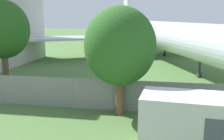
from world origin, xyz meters
TOP-DOWN VIEW (x-y plane):
  - perimeter_fence at (-0.00, 9.90)m, footprint 56.07×0.07m
  - airplane at (4.97, 32.66)m, footprint 37.70×45.06m
  - portable_cabin at (7.04, 5.55)m, footprint 4.92×2.68m
  - tree_near_hangar at (3.15, 9.34)m, footprint 4.23×4.23m
  - tree_left_of_cabin at (-6.41, 12.75)m, footprint 4.10×4.10m

SIDE VIEW (x-z plane):
  - perimeter_fence at x=0.00m, z-range 0.00..2.01m
  - portable_cabin at x=7.04m, z-range 0.00..2.50m
  - airplane at x=4.97m, z-range -1.94..8.74m
  - tree_near_hangar at x=3.15m, z-range 0.91..7.43m
  - tree_left_of_cabin at x=-6.41m, z-range 1.30..8.47m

